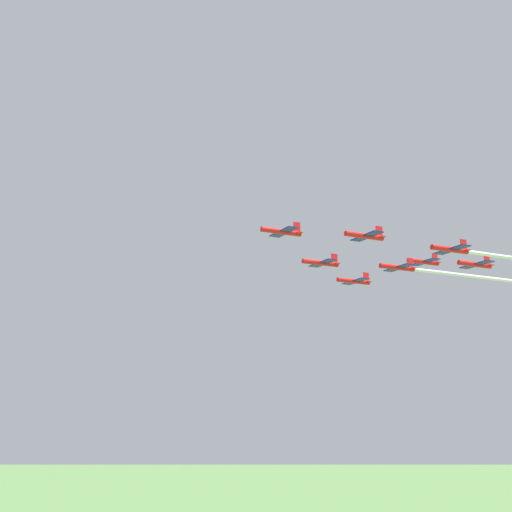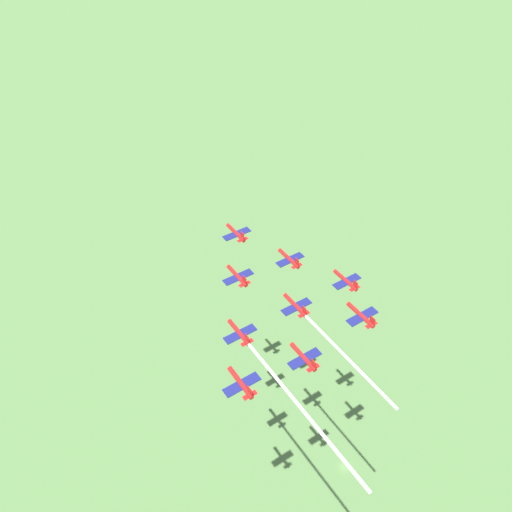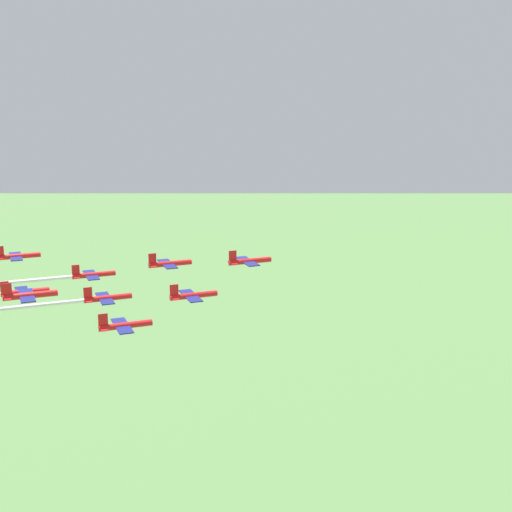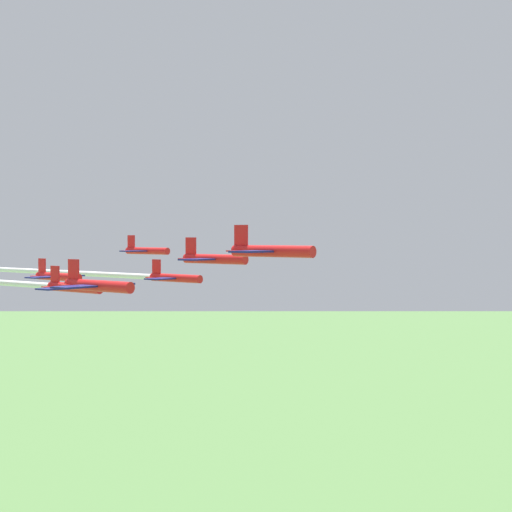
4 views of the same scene
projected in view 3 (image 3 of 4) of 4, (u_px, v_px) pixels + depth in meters
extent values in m
cylinder|color=red|center=(250.00, 261.00, 179.86)|extent=(9.17, 8.67, 1.37)
cube|color=navy|center=(247.00, 261.00, 179.60)|extent=(9.34, 9.72, 0.22)
cube|color=red|center=(233.00, 256.00, 177.83)|extent=(1.58, 1.49, 2.75)
cube|color=red|center=(233.00, 263.00, 178.23)|extent=(3.73, 3.86, 0.15)
cylinder|color=red|center=(170.00, 264.00, 183.46)|extent=(9.17, 8.67, 1.37)
cube|color=navy|center=(167.00, 264.00, 183.19)|extent=(9.34, 9.72, 0.22)
cube|color=red|center=(152.00, 259.00, 181.43)|extent=(1.58, 1.49, 2.75)
cube|color=red|center=(153.00, 265.00, 181.82)|extent=(3.73, 3.86, 0.15)
cylinder|color=red|center=(194.00, 295.00, 164.89)|extent=(9.17, 8.67, 1.37)
cube|color=navy|center=(191.00, 296.00, 164.62)|extent=(9.34, 9.72, 0.22)
cube|color=red|center=(174.00, 290.00, 162.86)|extent=(1.58, 1.49, 2.75)
cube|color=red|center=(174.00, 298.00, 163.26)|extent=(3.73, 3.86, 0.15)
cylinder|color=red|center=(94.00, 275.00, 187.59)|extent=(9.17, 8.67, 1.37)
cube|color=navy|center=(91.00, 275.00, 187.33)|extent=(9.34, 9.72, 0.22)
cube|color=red|center=(76.00, 270.00, 185.56)|extent=(1.58, 1.49, 2.75)
cube|color=red|center=(76.00, 276.00, 185.96)|extent=(3.73, 3.86, 0.15)
cylinder|color=red|center=(108.00, 298.00, 168.50)|extent=(9.17, 8.67, 1.37)
cube|color=navy|center=(105.00, 298.00, 168.24)|extent=(9.34, 9.72, 0.22)
cube|color=red|center=(88.00, 293.00, 166.47)|extent=(1.58, 1.49, 2.75)
cube|color=red|center=(88.00, 300.00, 166.87)|extent=(3.73, 3.86, 0.15)
cylinder|color=red|center=(126.00, 325.00, 149.33)|extent=(9.17, 8.67, 1.37)
cube|color=navy|center=(122.00, 326.00, 149.07)|extent=(9.34, 9.72, 0.22)
cube|color=red|center=(103.00, 320.00, 147.30)|extent=(1.58, 1.49, 2.75)
cube|color=red|center=(103.00, 328.00, 147.70)|extent=(3.73, 3.86, 0.15)
cylinder|color=red|center=(19.00, 256.00, 189.85)|extent=(9.17, 8.67, 1.37)
cube|color=navy|center=(16.00, 256.00, 189.58)|extent=(9.34, 9.72, 0.22)
cube|color=red|center=(0.00, 251.00, 187.82)|extent=(1.58, 1.49, 2.75)
cube|color=red|center=(0.00, 258.00, 188.22)|extent=(3.73, 3.86, 0.15)
cylinder|color=red|center=(25.00, 292.00, 171.63)|extent=(9.17, 8.67, 1.37)
cube|color=navy|center=(22.00, 292.00, 171.36)|extent=(9.34, 9.72, 0.22)
cube|color=red|center=(5.00, 287.00, 169.60)|extent=(1.58, 1.49, 2.75)
cube|color=red|center=(5.00, 294.00, 169.99)|extent=(3.73, 3.86, 0.15)
cylinder|color=red|center=(30.00, 295.00, 151.27)|extent=(9.17, 8.67, 1.37)
cube|color=navy|center=(27.00, 296.00, 151.01)|extent=(9.34, 9.72, 0.22)
cube|color=red|center=(7.00, 290.00, 149.24)|extent=(1.58, 1.49, 2.75)
cube|color=red|center=(7.00, 298.00, 149.64)|extent=(3.73, 3.86, 0.15)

